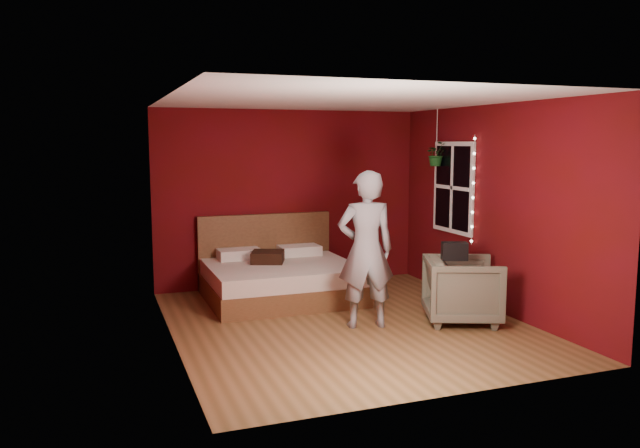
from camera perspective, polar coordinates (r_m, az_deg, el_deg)
The scene contains 10 objects.
floor at distance 7.46m, azimuth 2.46°, elevation -9.10°, with size 4.50×4.50×0.00m, color brown.
room_walls at distance 7.16m, azimuth 2.54°, elevation 3.89°, with size 4.04×4.54×2.62m.
window at distance 8.88m, azimuth 12.07°, elevation 3.27°, with size 0.05×0.97×1.27m.
fairy_lights at distance 8.42m, azimuth 13.82°, elevation 3.00°, with size 0.04×0.04×1.45m.
bed at distance 8.58m, azimuth -3.76°, elevation -4.93°, with size 1.97×1.68×1.09m.
person at distance 7.16m, azimuth 4.21°, elevation -2.35°, with size 0.66×0.43×1.81m, color gray.
armchair at distance 7.62m, azimuth 12.90°, elevation -5.88°, with size 0.83×0.86×0.78m, color #5E5E4A.
handbag at distance 7.34m, azimuth 12.20°, elevation -2.44°, with size 0.29×0.14×0.21m, color black.
throw_pillow at distance 8.57m, azimuth -4.79°, elevation -3.01°, with size 0.43×0.43×0.15m, color #321A10.
hanging_plant at distance 9.09m, azimuth 10.60°, elevation 6.32°, with size 0.35×0.31×0.81m.
Camera 1 is at (-2.75, -6.60, 2.13)m, focal length 35.00 mm.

